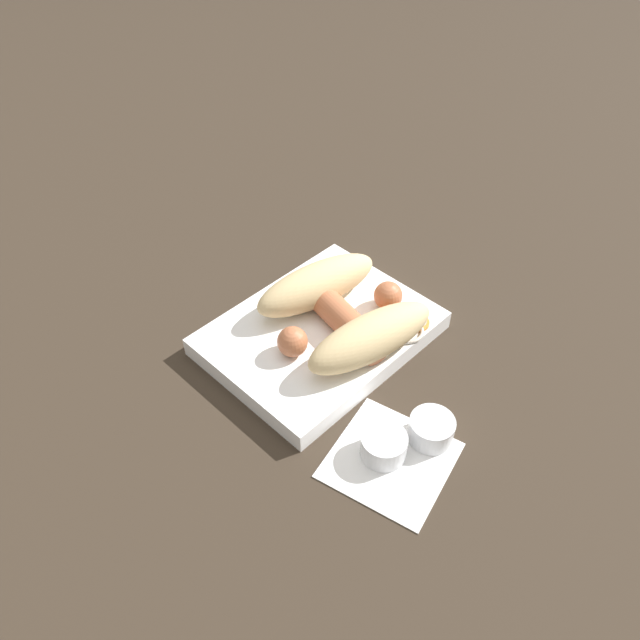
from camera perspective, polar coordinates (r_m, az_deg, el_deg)
The scene contains 8 objects.
ground_plane at distance 0.76m, azimuth 0.00°, elevation -1.86°, with size 3.00×3.00×0.00m, color #33281E.
food_tray at distance 0.75m, azimuth 0.00°, elevation -1.22°, with size 0.26×0.20×0.02m.
bread_roll at distance 0.72m, azimuth 2.09°, elevation 0.95°, with size 0.19×0.19×0.05m.
sausage at distance 0.73m, azimuth 2.04°, elevation 0.21°, with size 0.17×0.14×0.04m.
pickled_veggies at distance 0.75m, azimuth 7.51°, elevation -0.09°, with size 0.06×0.07×0.01m.
napkin at distance 0.66m, azimuth 6.46°, elevation -12.58°, with size 0.14×0.14×0.00m.
condiment_cup_near at distance 0.65m, azimuth 5.83°, elevation -11.47°, with size 0.05×0.05×0.03m.
condiment_cup_far at distance 0.67m, azimuth 10.12°, elevation -9.92°, with size 0.05×0.05×0.03m.
Camera 1 is at (0.38, 0.37, 0.55)m, focal length 35.00 mm.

